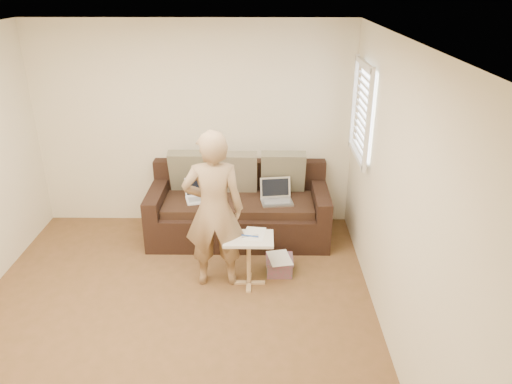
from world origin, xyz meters
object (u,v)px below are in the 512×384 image
(laptop_white, at_px, (201,200))
(person, at_px, (214,210))
(laptop_silver, at_px, (277,203))
(sofa, at_px, (239,206))
(striped_box, at_px, (279,265))
(drinking_glass, at_px, (234,228))
(side_table, at_px, (249,261))

(laptop_white, bearing_deg, person, -90.14)
(person, bearing_deg, laptop_silver, -130.42)
(sofa, distance_m, laptop_white, 0.47)
(laptop_white, xyz_separation_m, striped_box, (0.95, -0.79, -0.43))
(striped_box, bearing_deg, laptop_silver, 91.15)
(person, relative_size, drinking_glass, 14.29)
(laptop_white, bearing_deg, drinking_glass, -78.66)
(laptop_silver, bearing_deg, sofa, 159.39)
(laptop_white, bearing_deg, side_table, -73.85)
(laptop_silver, xyz_separation_m, drinking_glass, (-0.48, -0.85, 0.11))
(laptop_silver, xyz_separation_m, striped_box, (0.01, -0.73, -0.43))
(laptop_white, height_order, person, person)
(person, bearing_deg, striped_box, -169.50)
(laptop_white, relative_size, drinking_glass, 2.94)
(striped_box, bearing_deg, laptop_white, 140.21)
(laptop_white, height_order, drinking_glass, drinking_glass)
(sofa, height_order, striped_box, sofa)
(sofa, xyz_separation_m, striped_box, (0.48, -0.83, -0.33))
(drinking_glass, height_order, striped_box, drinking_glass)
(striped_box, bearing_deg, person, -165.71)
(laptop_white, relative_size, striped_box, 1.17)
(laptop_silver, bearing_deg, side_table, -116.71)
(laptop_silver, height_order, laptop_white, laptop_white)
(sofa, bearing_deg, striped_box, -59.87)
(laptop_silver, height_order, drinking_glass, drinking_glass)
(side_table, bearing_deg, sofa, 98.12)
(laptop_silver, height_order, person, person)
(drinking_glass, bearing_deg, sofa, 89.44)
(sofa, height_order, side_table, sofa)
(laptop_white, relative_size, side_table, 0.62)
(laptop_white, height_order, striped_box, laptop_white)
(person, bearing_deg, laptop_white, -78.71)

